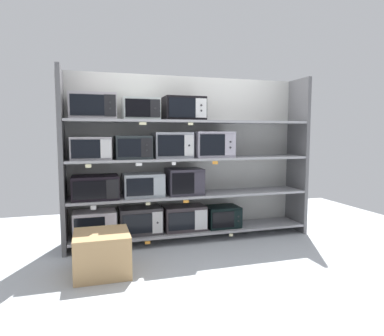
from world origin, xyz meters
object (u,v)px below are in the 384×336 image
(microwave_4, at_px, (95,187))
(microwave_11, at_px, (93,106))
(microwave_0, at_px, (95,224))
(microwave_1, at_px, (140,220))
(microwave_6, at_px, (184,181))
(microwave_10, at_px, (212,144))
(microwave_8, at_px, (133,147))
(microwave_13, at_px, (184,109))
(microwave_2, at_px, (184,218))
(microwave_7, at_px, (91,148))
(microwave_3, at_px, (222,216))
(shipping_carton, at_px, (102,253))
(microwave_9, at_px, (172,145))
(microwave_5, at_px, (143,185))
(microwave_12, at_px, (140,109))

(microwave_4, distance_m, microwave_11, 0.97)
(microwave_0, height_order, microwave_4, microwave_4)
(microwave_1, xyz_separation_m, microwave_4, (-0.54, -0.00, 0.45))
(microwave_6, bearing_deg, microwave_10, -0.02)
(microwave_8, xyz_separation_m, microwave_13, (0.66, -0.00, 0.48))
(microwave_2, xyz_separation_m, microwave_13, (-0.00, -0.00, 1.42))
(microwave_0, xyz_separation_m, microwave_7, (-0.02, -0.00, 0.93))
(microwave_1, bearing_deg, microwave_3, -0.01)
(microwave_11, bearing_deg, microwave_8, 0.01)
(microwave_0, relative_size, microwave_11, 0.95)
(microwave_6, distance_m, shipping_carton, 1.47)
(microwave_3, distance_m, microwave_7, 1.94)
(microwave_3, bearing_deg, microwave_9, -179.99)
(microwave_0, bearing_deg, microwave_3, 0.00)
(microwave_5, height_order, microwave_6, microwave_6)
(microwave_1, relative_size, microwave_3, 1.17)
(microwave_0, distance_m, microwave_12, 1.52)
(microwave_3, height_order, microwave_9, microwave_9)
(microwave_3, relative_size, microwave_10, 0.88)
(microwave_6, bearing_deg, shipping_carton, -143.01)
(microwave_10, bearing_deg, microwave_13, -180.00)
(microwave_2, height_order, microwave_5, microwave_5)
(microwave_0, height_order, microwave_5, microwave_5)
(microwave_5, height_order, microwave_11, microwave_11)
(microwave_6, height_order, microwave_10, microwave_10)
(microwave_2, relative_size, microwave_10, 1.07)
(microwave_6, distance_m, microwave_7, 1.24)
(shipping_carton, bearing_deg, microwave_13, 37.06)
(shipping_carton, bearing_deg, microwave_12, 57.19)
(microwave_0, relative_size, microwave_4, 0.93)
(microwave_1, distance_m, microwave_8, 0.93)
(microwave_0, relative_size, microwave_8, 1.18)
(microwave_2, bearing_deg, microwave_5, -179.99)
(microwave_4, xyz_separation_m, microwave_9, (0.96, -0.00, 0.50))
(microwave_2, bearing_deg, microwave_0, -179.99)
(microwave_4, bearing_deg, microwave_10, -0.01)
(microwave_7, xyz_separation_m, microwave_11, (0.03, 0.00, 0.50))
(microwave_4, xyz_separation_m, microwave_6, (1.12, -0.00, 0.03))
(microwave_12, bearing_deg, microwave_4, 179.98)
(microwave_7, xyz_separation_m, microwave_9, (1.00, -0.00, 0.03))
(microwave_3, height_order, microwave_10, microwave_10)
(microwave_2, bearing_deg, microwave_9, -179.87)
(microwave_3, height_order, microwave_5, microwave_5)
(microwave_10, xyz_separation_m, microwave_11, (-1.51, 0.00, 0.46))
(microwave_3, xyz_separation_m, microwave_7, (-1.69, -0.00, 0.95))
(microwave_0, bearing_deg, microwave_2, 0.01)
(microwave_8, bearing_deg, microwave_5, 0.03)
(shipping_carton, bearing_deg, microwave_3, 26.71)
(microwave_5, xyz_separation_m, microwave_12, (-0.02, -0.00, 0.94))
(microwave_10, xyz_separation_m, microwave_12, (-0.94, 0.00, 0.44))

